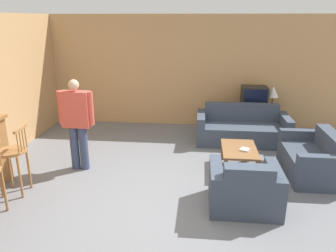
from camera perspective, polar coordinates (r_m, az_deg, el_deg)
name	(u,v)px	position (r m, az deg, el deg)	size (l,w,h in m)	color
ground_plane	(170,205)	(4.76, 0.27, -13.53)	(24.00, 24.00, 0.00)	slate
wall_back	(185,72)	(7.87, 2.97, 9.45)	(9.40, 0.08, 2.60)	tan
bar_chair_far	(13,156)	(5.30, -25.36, -4.81)	(0.45, 0.45, 1.04)	#996638
couch_far	(242,129)	(7.09, 12.73, -0.51)	(1.89, 0.87, 0.76)	#384251
armchair_near	(244,189)	(4.69, 13.18, -10.65)	(0.95, 0.83, 0.75)	#384251
loveseat_right	(313,159)	(6.00, 23.97, -5.26)	(0.80, 1.34, 0.73)	#384251
coffee_table	(239,152)	(5.75, 12.30, -4.38)	(0.58, 0.89, 0.40)	brown
tv_unit	(252,120)	(7.83, 14.43, 1.06)	(1.12, 0.47, 0.53)	#2D2319
tv	(254,98)	(7.69, 14.74, 4.78)	(0.56, 0.43, 0.52)	black
book_on_table	(245,149)	(5.67, 13.23, -4.00)	(0.20, 0.21, 0.02)	#B7AD99
table_lamp	(273,93)	(7.74, 17.84, 5.55)	(0.25, 0.25, 0.52)	brown
person_by_window	(77,120)	(5.69, -15.60, 0.93)	(0.61, 0.21, 1.57)	#384260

